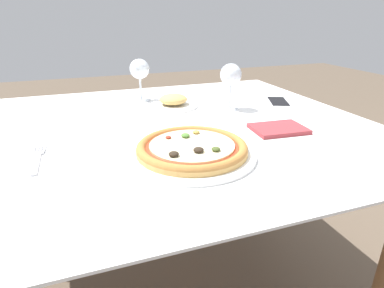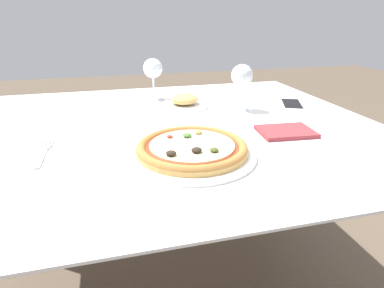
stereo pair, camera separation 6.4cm
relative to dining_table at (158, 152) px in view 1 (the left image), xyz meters
name	(u,v)px [view 1 (the left image)]	position (x,y,z in m)	size (l,w,h in m)	color
dining_table	(158,152)	(0.00, 0.00, 0.00)	(1.30, 1.06, 0.73)	brown
pizza_plate	(192,149)	(0.03, -0.23, 0.10)	(0.30, 0.30, 0.04)	white
fork	(37,158)	(-0.32, -0.13, 0.08)	(0.03, 0.17, 0.00)	silver
wine_glass_far_left	(231,76)	(0.29, 0.10, 0.20)	(0.07, 0.07, 0.16)	silver
wine_glass_far_right	(140,71)	(0.02, 0.32, 0.19)	(0.07, 0.07, 0.16)	silver
cell_phone	(278,102)	(0.49, 0.10, 0.09)	(0.12, 0.16, 0.01)	white
side_plate	(173,102)	(0.11, 0.19, 0.10)	(0.17, 0.17, 0.05)	white
napkin_folded	(278,129)	(0.32, -0.15, 0.09)	(0.16, 0.12, 0.01)	#933338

